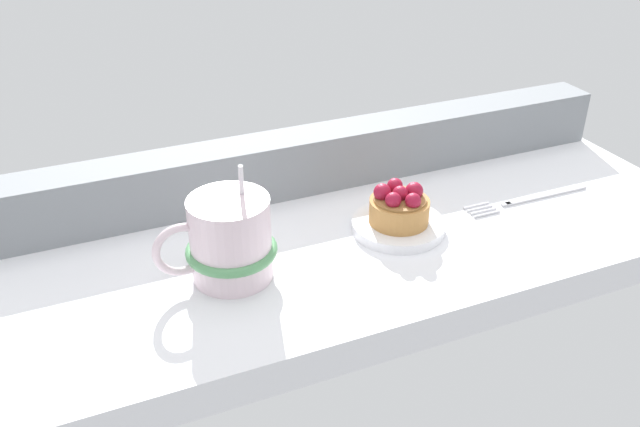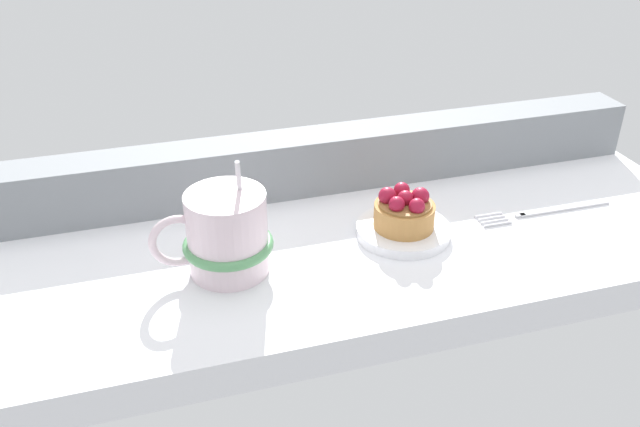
{
  "view_description": "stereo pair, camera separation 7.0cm",
  "coord_description": "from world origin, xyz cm",
  "px_view_note": "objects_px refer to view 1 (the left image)",
  "views": [
    {
      "loc": [
        -28.75,
        -57.42,
        39.96
      ],
      "look_at": [
        -4.73,
        -1.55,
        4.71
      ],
      "focal_mm": 38.04,
      "sensor_mm": 36.0,
      "label": 1
    },
    {
      "loc": [
        -22.15,
        -59.82,
        39.96
      ],
      "look_at": [
        -4.73,
        -1.55,
        4.71
      ],
      "focal_mm": 38.04,
      "sensor_mm": 36.0,
      "label": 2
    }
  ],
  "objects_px": {
    "raspberry_tart": "(399,206)",
    "coffee_mug": "(229,241)",
    "dessert_plate": "(398,226)",
    "dessert_fork": "(527,199)"
  },
  "relations": [
    {
      "from": "raspberry_tart",
      "to": "coffee_mug",
      "type": "xyz_separation_m",
      "value": [
        -0.2,
        -0.01,
        0.01
      ]
    },
    {
      "from": "dessert_plate",
      "to": "raspberry_tart",
      "type": "relative_size",
      "value": 1.56
    },
    {
      "from": "raspberry_tart",
      "to": "dessert_fork",
      "type": "xyz_separation_m",
      "value": [
        0.18,
        -0.0,
        -0.03
      ]
    },
    {
      "from": "coffee_mug",
      "to": "dessert_fork",
      "type": "relative_size",
      "value": 0.72
    },
    {
      "from": "raspberry_tart",
      "to": "dessert_fork",
      "type": "relative_size",
      "value": 0.39
    },
    {
      "from": "dessert_fork",
      "to": "raspberry_tart",
      "type": "bearing_deg",
      "value": 179.15
    },
    {
      "from": "dessert_plate",
      "to": "dessert_fork",
      "type": "height_order",
      "value": "dessert_plate"
    },
    {
      "from": "dessert_plate",
      "to": "coffee_mug",
      "type": "relative_size",
      "value": 0.85
    },
    {
      "from": "dessert_plate",
      "to": "dessert_fork",
      "type": "bearing_deg",
      "value": -0.82
    },
    {
      "from": "coffee_mug",
      "to": "dessert_fork",
      "type": "bearing_deg",
      "value": 1.43
    }
  ]
}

